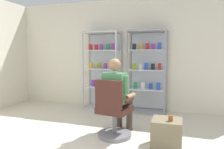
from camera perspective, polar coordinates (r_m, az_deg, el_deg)
name	(u,v)px	position (r m, az deg, el deg)	size (l,w,h in m)	color
back_wall	(127,54)	(5.35, 3.95, 5.38)	(6.00, 0.10, 2.70)	silver
display_cabinet_left	(103,70)	(5.31, -2.48, 1.27)	(0.90, 0.45, 1.90)	#B7B7BC
display_cabinet_right	(147,71)	(5.03, 9.36, 0.93)	(0.90, 0.45, 1.90)	gray
office_chair	(113,114)	(3.51, 0.30, -10.50)	(0.60, 0.56, 0.96)	slate
seated_shopkeeper	(117,93)	(3.58, 1.48, -4.95)	(0.53, 0.60, 1.29)	#3F382D
storage_crate	(167,133)	(3.33, 14.42, -14.99)	(0.43, 0.41, 0.42)	#72664C
tea_glass	(171,118)	(3.19, 15.40, -11.18)	(0.06, 0.06, 0.08)	brown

